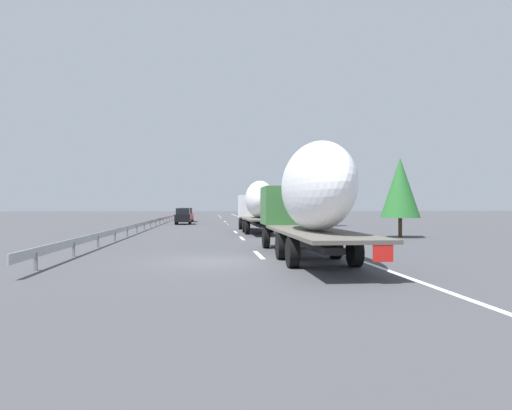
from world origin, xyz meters
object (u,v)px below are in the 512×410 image
object	(u,v)px
truck_trailing	(309,195)
car_red_compact	(186,215)
car_black_suv	(183,216)
truck_lead	(258,203)
road_sign	(261,206)

from	to	relation	value
truck_trailing	car_red_compact	world-z (taller)	truck_trailing
car_black_suv	car_red_compact	size ratio (longest dim) A/B	0.88
car_black_suv	truck_lead	bearing A→B (deg)	-156.88
truck_lead	car_black_suv	world-z (taller)	truck_lead
truck_lead	car_red_compact	size ratio (longest dim) A/B	2.85
truck_trailing	car_red_compact	xyz separation A→B (m)	(43.73, 7.07, -1.60)
truck_lead	road_sign	xyz separation A→B (m)	(24.80, -3.10, -0.22)
truck_lead	truck_trailing	size ratio (longest dim) A/B	1.00
road_sign	car_black_suv	bearing A→B (deg)	130.31
road_sign	truck_trailing	bearing A→B (deg)	175.91
truck_trailing	road_sign	xyz separation A→B (m)	(43.39, -3.10, -0.43)
road_sign	car_red_compact	bearing A→B (deg)	88.07
car_red_compact	road_sign	xyz separation A→B (m)	(-0.34, -10.17, 1.18)
truck_trailing	car_black_suv	size ratio (longest dim) A/B	3.24
truck_trailing	road_sign	world-z (taller)	truck_trailing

